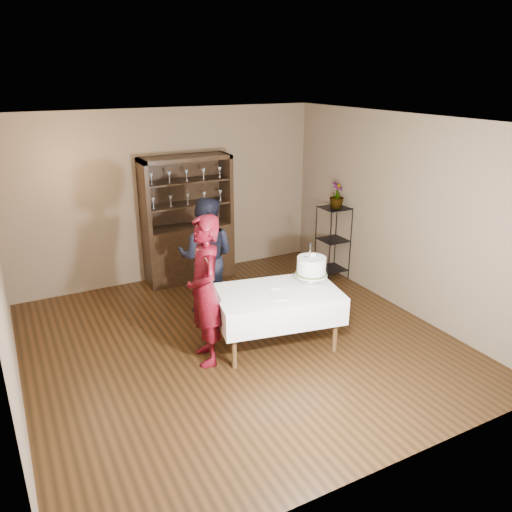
% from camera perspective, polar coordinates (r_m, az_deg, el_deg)
% --- Properties ---
extents(floor, '(5.00, 5.00, 0.00)m').
position_cam_1_polar(floor, '(6.38, -1.98, -9.78)').
color(floor, black).
rests_on(floor, ground).
extents(ceiling, '(5.00, 5.00, 0.00)m').
position_cam_1_polar(ceiling, '(5.54, -2.33, 15.16)').
color(ceiling, white).
rests_on(ceiling, back_wall).
extents(back_wall, '(5.00, 0.02, 2.70)m').
position_cam_1_polar(back_wall, '(8.06, -9.92, 6.77)').
color(back_wall, brown).
rests_on(back_wall, floor).
extents(wall_left, '(0.02, 5.00, 2.70)m').
position_cam_1_polar(wall_left, '(5.32, -27.23, -2.37)').
color(wall_left, brown).
rests_on(wall_left, floor).
extents(wall_right, '(0.02, 5.00, 2.70)m').
position_cam_1_polar(wall_right, '(7.21, 16.13, 4.67)').
color(wall_right, brown).
rests_on(wall_right, floor).
extents(china_hutch, '(1.40, 0.48, 2.00)m').
position_cam_1_polar(china_hutch, '(8.09, -7.73, 1.87)').
color(china_hutch, black).
rests_on(china_hutch, floor).
extents(plant_etagere, '(0.42, 0.42, 1.20)m').
position_cam_1_polar(plant_etagere, '(8.15, 8.79, 1.86)').
color(plant_etagere, black).
rests_on(plant_etagere, floor).
extents(cake_table, '(1.62, 1.17, 0.74)m').
position_cam_1_polar(cake_table, '(6.05, 2.40, -5.52)').
color(cake_table, white).
rests_on(cake_table, floor).
extents(woman, '(0.52, 0.70, 1.76)m').
position_cam_1_polar(woman, '(5.65, -5.84, -3.99)').
color(woman, '#3A050C').
rests_on(woman, floor).
extents(man, '(1.02, 0.97, 1.66)m').
position_cam_1_polar(man, '(6.82, -5.70, -0.09)').
color(man, black).
rests_on(man, floor).
extents(cake, '(0.40, 0.40, 0.55)m').
position_cam_1_polar(cake, '(6.13, 6.34, -1.28)').
color(cake, white).
rests_on(cake, cake_table).
extents(plate_near, '(0.24, 0.24, 0.01)m').
position_cam_1_polar(plate_near, '(5.81, 2.79, -4.68)').
color(plate_near, white).
rests_on(plate_near, cake_table).
extents(plate_far, '(0.18, 0.18, 0.01)m').
position_cam_1_polar(plate_far, '(6.09, 2.16, -3.48)').
color(plate_far, white).
rests_on(plate_far, cake_table).
extents(potted_plant, '(0.31, 0.31, 0.41)m').
position_cam_1_polar(potted_plant, '(7.92, 9.23, 6.87)').
color(potted_plant, '#476631').
rests_on(potted_plant, plant_etagere).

